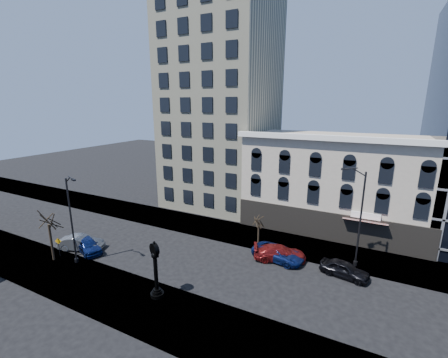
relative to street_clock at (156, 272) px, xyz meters
The scene contains 16 objects.
ground 7.17m from the street_clock, 99.46° to the left, with size 160.00×160.00×0.00m, color black.
sidewalk_far 14.89m from the street_clock, 94.33° to the left, with size 160.00×6.00×0.12m, color gray.
sidewalk_near 2.91m from the street_clock, 129.76° to the right, with size 160.00×6.00×0.12m, color gray.
cream_tower 31.49m from the street_clock, 105.79° to the left, with size 15.90×15.40×42.50m.
victorian_row 25.31m from the street_clock, 64.23° to the left, with size 22.60×11.19×12.50m.
street_clock is the anchor object (origin of this frame).
street_lamp_near 11.36m from the street_clock, behind, with size 2.37×0.91×9.38m.
street_lamp_far 19.53m from the street_clock, 42.75° to the left, with size 2.59×0.91×10.17m.
bare_tree_near 13.73m from the street_clock, behind, with size 3.66×3.66×6.28m.
bare_tree_far 13.82m from the street_clock, 72.80° to the left, with size 2.44×2.44×4.19m.
warning_sign 13.58m from the street_clock, behind, with size 0.64×0.30×2.10m.
car_near_a 12.45m from the street_clock, 166.48° to the left, with size 1.85×4.60×1.57m, color #0C194C.
car_near_b 13.51m from the street_clock, 167.39° to the left, with size 1.69×4.85×1.60m, color #595B60.
car_far_a 12.98m from the street_clock, 56.02° to the left, with size 2.49×5.41×1.50m, color #0C194C.
car_far_b 13.12m from the street_clock, 55.57° to the left, with size 2.18×5.36×1.56m, color maroon.
car_far_c 17.34m from the street_clock, 37.46° to the left, with size 1.78×4.43×1.51m, color black.
Camera 1 is at (16.13, -23.75, 15.87)m, focal length 24.00 mm.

